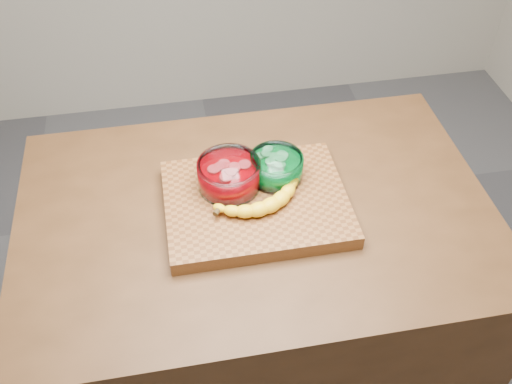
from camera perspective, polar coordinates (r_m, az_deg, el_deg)
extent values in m
plane|color=#505054|center=(2.18, 0.00, -18.15)|extent=(3.50, 3.50, 0.00)
cube|color=#472A15|center=(1.79, 0.00, -11.62)|extent=(1.20, 0.80, 0.90)
cube|color=brown|center=(1.42, 0.00, -1.14)|extent=(0.45, 0.35, 0.04)
cylinder|color=white|center=(1.42, -2.71, 1.73)|extent=(0.16, 0.16, 0.07)
cylinder|color=#B40008|center=(1.42, -2.69, 1.42)|extent=(0.14, 0.14, 0.04)
cylinder|color=#E4484D|center=(1.40, -2.73, 2.30)|extent=(0.13, 0.13, 0.02)
cylinder|color=white|center=(1.44, 2.03, 2.49)|extent=(0.14, 0.14, 0.06)
cylinder|color=#007B27|center=(1.45, 2.02, 2.24)|extent=(0.11, 0.11, 0.04)
cylinder|color=#5ABF70|center=(1.43, 2.05, 3.04)|extent=(0.11, 0.11, 0.02)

